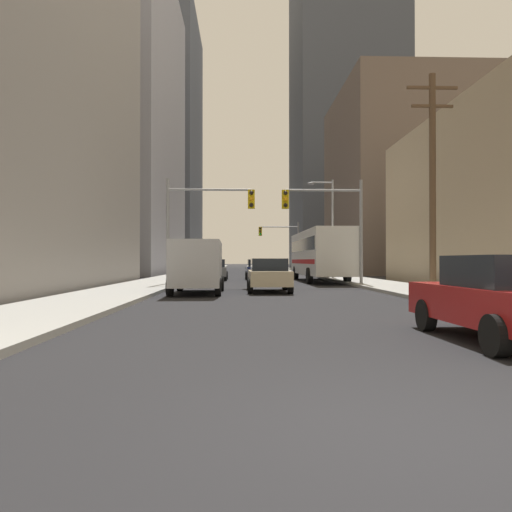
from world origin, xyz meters
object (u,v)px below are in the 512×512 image
object	(u,v)px
sedan_beige	(269,275)
traffic_signal_near_right	(326,214)
traffic_signal_near_left	(206,213)
cargo_van_silver	(198,264)
city_bus	(320,253)
sedan_grey	(214,270)
sedan_red	(505,298)
traffic_signal_far_right	(281,238)
sedan_navy	(258,269)

from	to	relation	value
sedan_beige	traffic_signal_near_right	world-z (taller)	traffic_signal_near_right
traffic_signal_near_left	cargo_van_silver	bearing A→B (deg)	-89.59
cargo_van_silver	city_bus	bearing A→B (deg)	58.45
traffic_signal_near_left	traffic_signal_near_right	world-z (taller)	same
sedan_grey	traffic_signal_near_left	size ratio (longest dim) A/B	0.71
traffic_signal_near_left	sedan_beige	bearing A→B (deg)	-57.65
sedan_red	traffic_signal_far_right	size ratio (longest dim) A/B	0.71
city_bus	cargo_van_silver	distance (m)	13.94
cargo_van_silver	sedan_beige	distance (m)	3.34
cargo_van_silver	sedan_navy	world-z (taller)	cargo_van_silver
sedan_navy	traffic_signal_near_left	bearing A→B (deg)	-108.46
sedan_grey	sedan_navy	bearing A→B (deg)	24.70
traffic_signal_near_left	city_bus	bearing A→B (deg)	38.48
sedan_beige	sedan_grey	size ratio (longest dim) A/B	0.99
cargo_van_silver	traffic_signal_near_left	distance (m)	6.66
traffic_signal_far_right	traffic_signal_near_left	bearing A→B (deg)	-102.61
city_bus	sedan_navy	world-z (taller)	city_bus
sedan_red	traffic_signal_near_left	size ratio (longest dim) A/B	0.71
traffic_signal_near_right	traffic_signal_far_right	bearing A→B (deg)	90.16
sedan_grey	sedan_red	bearing A→B (deg)	-76.41
sedan_red	traffic_signal_near_left	bearing A→B (deg)	109.10
sedan_beige	traffic_signal_far_right	distance (m)	35.17
sedan_grey	traffic_signal_near_right	world-z (taller)	traffic_signal_near_right
sedan_red	sedan_navy	distance (m)	28.77
sedan_red	sedan_navy	world-z (taller)	same
sedan_navy	traffic_signal_far_right	distance (m)	20.60
sedan_red	sedan_beige	world-z (taller)	same
traffic_signal_near_left	traffic_signal_near_right	size ratio (longest dim) A/B	1.00
sedan_beige	sedan_grey	distance (m)	13.67
sedan_red	city_bus	bearing A→B (deg)	88.13
sedan_beige	sedan_navy	xyz separation A→B (m)	(0.06, 14.79, 0.00)
sedan_beige	traffic_signal_near_right	xyz separation A→B (m)	(3.56, 5.04, 3.31)
sedan_red	sedan_grey	bearing A→B (deg)	103.59
sedan_navy	sedan_grey	xyz separation A→B (m)	(-3.28, -1.51, 0.00)
city_bus	sedan_grey	bearing A→B (deg)	161.77
traffic_signal_near_left	sedan_navy	bearing A→B (deg)	71.54
city_bus	sedan_red	distance (m)	24.70
city_bus	sedan_grey	distance (m)	7.83
cargo_van_silver	sedan_red	size ratio (longest dim) A/B	1.23
sedan_grey	sedan_beige	bearing A→B (deg)	-76.39
cargo_van_silver	sedan_navy	xyz separation A→B (m)	(3.21, 15.79, -0.52)
sedan_navy	sedan_grey	bearing A→B (deg)	-155.30
city_bus	traffic_signal_far_right	size ratio (longest dim) A/B	1.92
sedan_grey	traffic_signal_near_right	distance (m)	11.17
cargo_van_silver	traffic_signal_near_right	size ratio (longest dim) A/B	0.87
sedan_navy	traffic_signal_near_left	xyz separation A→B (m)	(-3.26, -9.75, 3.32)
cargo_van_silver	traffic_signal_far_right	size ratio (longest dim) A/B	0.87
sedan_grey	traffic_signal_near_left	distance (m)	8.89
cargo_van_silver	traffic_signal_near_right	world-z (taller)	traffic_signal_near_right
sedan_red	sedan_grey	distance (m)	27.86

